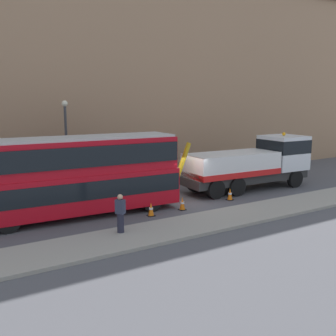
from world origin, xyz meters
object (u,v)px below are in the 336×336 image
double_decker_bus (73,174)px  pedestrian_onlooker (120,214)px  street_lamp (66,140)px  recovery_tow_truck (253,163)px  traffic_cone_near_bus (151,210)px  traffic_cone_near_truck (230,194)px  traffic_cone_midway (182,204)px

double_decker_bus → pedestrian_onlooker: double_decker_bus is taller
double_decker_bus → street_lamp: (1.26, 4.65, 1.24)m
pedestrian_onlooker → recovery_tow_truck: bearing=-16.0°
recovery_tow_truck → traffic_cone_near_bus: bearing=-164.8°
double_decker_bus → traffic_cone_near_bus: size_ratio=15.46×
traffic_cone_near_bus → traffic_cone_near_truck: (5.60, 0.37, 0.00)m
pedestrian_onlooker → traffic_cone_midway: bearing=-11.2°
pedestrian_onlooker → traffic_cone_near_bus: (2.62, 1.90, -0.64)m
traffic_cone_midway → traffic_cone_near_truck: (3.60, 0.28, 0.00)m
double_decker_bus → traffic_cone_midway: (5.36, -1.89, -1.89)m
traffic_cone_near_bus → traffic_cone_midway: size_ratio=1.00×
traffic_cone_near_truck → street_lamp: size_ratio=0.12×
pedestrian_onlooker → traffic_cone_midway: (4.62, 2.00, -0.64)m
traffic_cone_near_bus → street_lamp: size_ratio=0.12×
street_lamp → traffic_cone_near_bus: bearing=-72.5°
traffic_cone_near_bus → street_lamp: (-2.10, 6.64, 3.13)m
traffic_cone_near_truck → street_lamp: 10.41m
pedestrian_onlooker → street_lamp: size_ratio=0.29×
traffic_cone_near_truck → recovery_tow_truck: bearing=25.8°
traffic_cone_near_bus → recovery_tow_truck: bearing=12.5°
traffic_cone_near_bus → street_lamp: bearing=107.5°
recovery_tow_truck → double_decker_bus: 12.27m
pedestrian_onlooker → traffic_cone_midway: 5.08m
double_decker_bus → traffic_cone_near_bus: bearing=-27.9°
traffic_cone_near_bus → double_decker_bus: bearing=149.3°
traffic_cone_near_bus → traffic_cone_near_truck: size_ratio=1.00×
recovery_tow_truck → street_lamp: size_ratio=1.75×
pedestrian_onlooker → street_lamp: 8.91m
recovery_tow_truck → street_lamp: bearing=159.7°
double_decker_bus → street_lamp: size_ratio=1.91×
traffic_cone_midway → traffic_cone_near_truck: size_ratio=1.00×
double_decker_bus → traffic_cone_near_truck: (8.96, -1.62, -1.89)m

